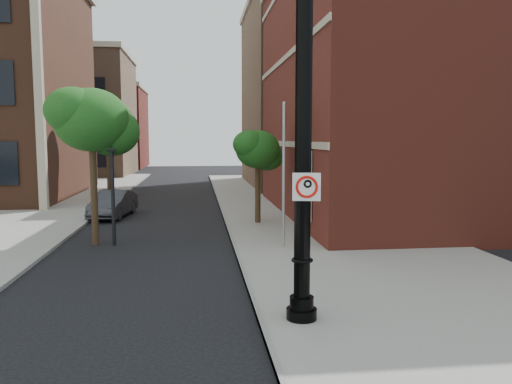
{
  "coord_description": "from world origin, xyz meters",
  "views": [
    {
      "loc": [
        0.81,
        -9.47,
        3.73
      ],
      "look_at": [
        2.17,
        2.0,
        2.5
      ],
      "focal_mm": 35.0,
      "sensor_mm": 36.0,
      "label": 1
    }
  ],
  "objects": [
    {
      "name": "ground",
      "position": [
        0.0,
        0.0,
        0.0
      ],
      "size": [
        120.0,
        120.0,
        0.0
      ],
      "primitive_type": "plane",
      "color": "black",
      "rests_on": "ground"
    },
    {
      "name": "sidewalk_right",
      "position": [
        6.0,
        10.0,
        0.06
      ],
      "size": [
        8.0,
        60.0,
        0.12
      ],
      "primitive_type": "cube",
      "color": "gray",
      "rests_on": "ground"
    },
    {
      "name": "sidewalk_left",
      "position": [
        -9.0,
        18.0,
        0.06
      ],
      "size": [
        10.0,
        50.0,
        0.12
      ],
      "primitive_type": "cube",
      "color": "gray",
      "rests_on": "ground"
    },
    {
      "name": "curb_edge",
      "position": [
        2.05,
        10.0,
        0.07
      ],
      "size": [
        0.1,
        60.0,
        0.14
      ],
      "primitive_type": "cube",
      "color": "gray",
      "rests_on": "ground"
    },
    {
      "name": "brick_wall_building",
      "position": [
        16.0,
        14.0,
        6.26
      ],
      "size": [
        22.3,
        16.3,
        12.5
      ],
      "color": "maroon",
      "rests_on": "ground"
    },
    {
      "name": "bg_building_tan_a",
      "position": [
        -12.0,
        44.0,
        6.0
      ],
      "size": [
        12.0,
        12.0,
        12.0
      ],
      "primitive_type": "cube",
      "color": "brown",
      "rests_on": "ground"
    },
    {
      "name": "bg_building_red",
      "position": [
        -12.0,
        58.0,
        5.0
      ],
      "size": [
        12.0,
        12.0,
        10.0
      ],
      "primitive_type": "cube",
      "color": "maroon",
      "rests_on": "ground"
    },
    {
      "name": "bg_building_tan_b",
      "position": [
        16.0,
        30.0,
        7.0
      ],
      "size": [
        22.0,
        14.0,
        14.0
      ],
      "primitive_type": "cube",
      "color": "brown",
      "rests_on": "ground"
    },
    {
      "name": "lamppost",
      "position": [
        2.87,
        0.09,
        3.38
      ],
      "size": [
        0.62,
        0.62,
        7.32
      ],
      "color": "black",
      "rests_on": "ground"
    },
    {
      "name": "no_parking_sign",
      "position": [
        2.91,
        -0.09,
        2.82
      ],
      "size": [
        0.54,
        0.13,
        0.55
      ],
      "rotation": [
        0.0,
        0.0,
        -0.18
      ],
      "color": "white",
      "rests_on": "ground"
    },
    {
      "name": "parked_car",
      "position": [
        -3.18,
        14.79,
        0.64
      ],
      "size": [
        1.9,
        4.07,
        1.29
      ],
      "primitive_type": "imported",
      "rotation": [
        0.0,
        0.0,
        -0.14
      ],
      "color": "#303035",
      "rests_on": "ground"
    },
    {
      "name": "traffic_signal_left",
      "position": [
        -2.12,
        8.29,
        3.05
      ],
      "size": [
        0.3,
        0.38,
        4.53
      ],
      "rotation": [
        0.0,
        0.0,
        -0.08
      ],
      "color": "black",
      "rests_on": "ground"
    },
    {
      "name": "traffic_signal_right",
      "position": [
        4.81,
        8.98,
        3.58
      ],
      "size": [
        0.42,
        0.47,
        5.32
      ],
      "rotation": [
        0.0,
        0.0,
        -0.36
      ],
      "color": "black",
      "rests_on": "ground"
    },
    {
      "name": "utility_pole",
      "position": [
        3.66,
        6.8,
        2.47
      ],
      "size": [
        0.1,
        0.1,
        4.94
      ],
      "primitive_type": "cylinder",
      "color": "#999999",
      "rests_on": "ground"
    },
    {
      "name": "street_tree_a",
      "position": [
        -2.74,
        8.44,
        4.32
      ],
      "size": [
        3.04,
        2.74,
        5.47
      ],
      "color": "black",
      "rests_on": "ground"
    },
    {
      "name": "street_tree_b",
      "position": [
        -4.27,
        20.52,
        4.8
      ],
      "size": [
        3.37,
        3.05,
        6.08
      ],
      "color": "black",
      "rests_on": "ground"
    },
    {
      "name": "street_tree_c",
      "position": [
        3.44,
        11.84,
        3.23
      ],
      "size": [
        2.28,
        2.06,
        4.1
      ],
      "color": "black",
      "rests_on": "ground"
    }
  ]
}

